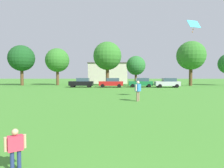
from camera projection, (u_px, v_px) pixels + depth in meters
ground_plane at (115, 89)px, 31.02m from camera, size 160.00×160.00×0.00m
child_kite_flyer at (15, 146)px, 4.61m from camera, size 0.41×0.34×1.01m
adult_bystander at (138, 89)px, 16.81m from camera, size 0.58×0.72×1.75m
kite at (194, 25)px, 16.99m from camera, size 1.24×0.87×1.10m
parked_car_black_0 at (82, 83)px, 35.56m from camera, size 4.30×2.02×1.68m
parked_car_red_1 at (111, 83)px, 35.39m from camera, size 4.30×2.02×1.68m
parked_car_green_2 at (141, 82)px, 35.87m from camera, size 4.30×2.02×1.68m
parked_car_silver_3 at (168, 83)px, 34.88m from camera, size 4.30×2.02×1.68m
tree_far_left at (22, 58)px, 41.43m from camera, size 5.44×5.44×8.48m
tree_left at (57, 60)px, 42.49m from camera, size 5.12×5.12×7.98m
tree_center_left at (107, 56)px, 40.40m from camera, size 5.80×5.80×9.04m
tree_center_right at (136, 66)px, 40.49m from camera, size 3.95×3.95×6.15m
tree_right at (191, 56)px, 40.48m from camera, size 5.89×5.89×9.18m
house_left at (108, 73)px, 52.54m from camera, size 10.24×7.44×5.39m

